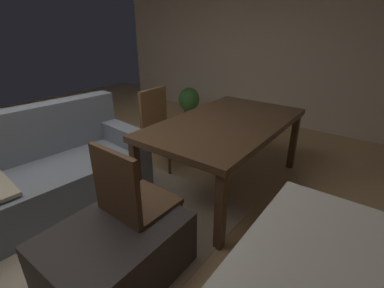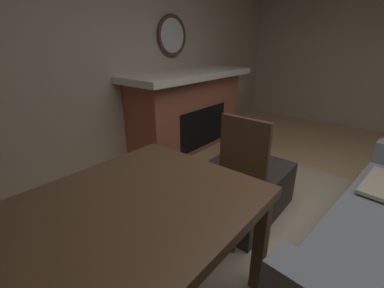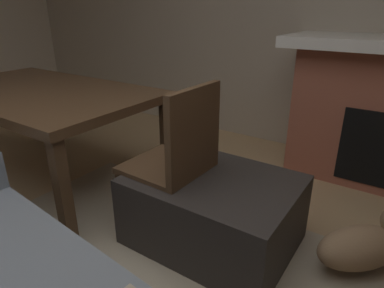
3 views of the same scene
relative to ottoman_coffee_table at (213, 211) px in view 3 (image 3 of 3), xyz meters
The scene contains 6 objects.
wall_back_fireplace_side 2.09m from the ottoman_coffee_table, 85.59° to the right, with size 7.94×0.12×2.54m, color #B7A893.
ottoman_coffee_table is the anchor object (origin of this frame).
tv_remote 0.31m from the ottoman_coffee_table, 32.31° to the left, with size 0.05×0.16×0.02m, color black.
dining_table 1.56m from the ottoman_coffee_table, ahead, with size 1.80×1.04×0.74m.
dining_chair_west 0.38m from the ottoman_coffee_table, 13.47° to the left, with size 0.45×0.45×0.93m.
small_dog 0.81m from the ottoman_coffee_table, 164.38° to the right, with size 0.48×0.49×0.32m.
Camera 3 is at (-0.96, 0.52, 1.31)m, focal length 31.46 mm.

